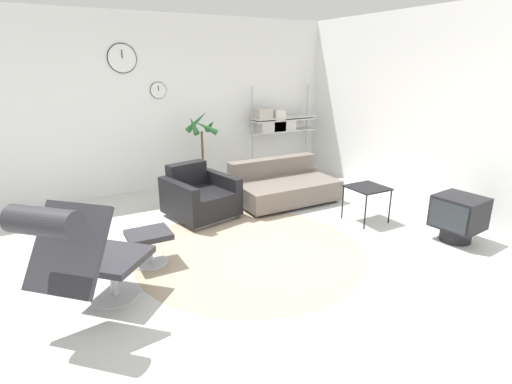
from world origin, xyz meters
The scene contains 12 objects.
ground_plane centered at (0.00, 0.00, 0.00)m, with size 12.00×12.00×0.00m, color silver.
wall_back centered at (0.00, 2.76, 1.40)m, with size 12.00×0.09×2.80m.
wall_right centered at (3.06, 0.00, 1.40)m, with size 0.06×12.00×2.80m.
round_rug centered at (0.06, -0.12, 0.00)m, with size 2.60×2.60×0.01m.
lounge_chair centered at (-1.72, -0.61, 0.66)m, with size 1.14×1.15×1.11m.
ottoman centered at (-1.01, 0.12, 0.26)m, with size 0.44×0.38×0.37m.
armchair_red centered at (-0.04, 1.18, 0.27)m, with size 0.98×1.01×0.72m.
couch_low centered at (1.34, 1.18, 0.22)m, with size 1.52×0.93×0.62m.
side_table centered at (1.87, -0.06, 0.44)m, with size 0.48×0.48×0.48m.
crt_television centered at (2.38, -1.07, 0.31)m, with size 0.54×0.56×0.56m.
potted_plant centered at (0.45, 2.25, 0.51)m, with size 0.43×0.47×1.32m.
shelf_unit centered at (2.01, 2.46, 1.01)m, with size 1.26×0.28×1.66m.
Camera 1 is at (-1.87, -3.79, 2.05)m, focal length 28.00 mm.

